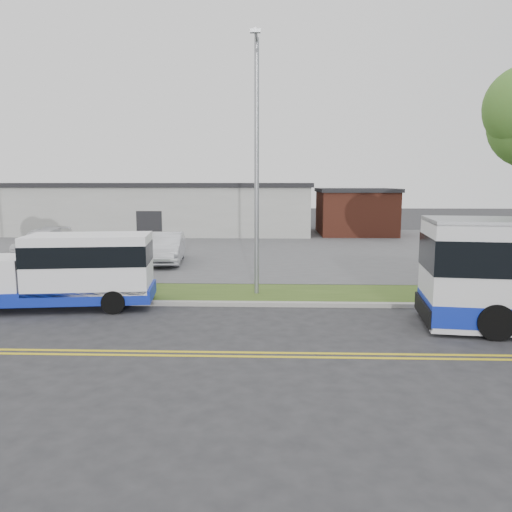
{
  "coord_description": "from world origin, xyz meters",
  "views": [
    {
      "loc": [
        3.65,
        -16.29,
        4.38
      ],
      "look_at": [
        2.98,
        2.54,
        1.6
      ],
      "focal_mm": 35.0,
      "sensor_mm": 36.0,
      "label": 1
    }
  ],
  "objects_px": {
    "parked_car_b": "(42,242)",
    "shuttle_bus": "(71,269)",
    "streetlight_near": "(257,160)",
    "pedestrian": "(115,267)",
    "parked_car_a": "(166,248)"
  },
  "relations": [
    {
      "from": "parked_car_b",
      "to": "shuttle_bus",
      "type": "bearing_deg",
      "value": -63.78
    },
    {
      "from": "streetlight_near",
      "to": "shuttle_bus",
      "type": "bearing_deg",
      "value": -162.47
    },
    {
      "from": "streetlight_near",
      "to": "parked_car_b",
      "type": "bearing_deg",
      "value": 142.19
    },
    {
      "from": "shuttle_bus",
      "to": "pedestrian",
      "type": "bearing_deg",
      "value": 74.15
    },
    {
      "from": "streetlight_near",
      "to": "shuttle_bus",
      "type": "distance_m",
      "value": 7.79
    },
    {
      "from": "streetlight_near",
      "to": "pedestrian",
      "type": "height_order",
      "value": "streetlight_near"
    },
    {
      "from": "streetlight_near",
      "to": "parked_car_b",
      "type": "relative_size",
      "value": 1.85
    },
    {
      "from": "pedestrian",
      "to": "parked_car_b",
      "type": "relative_size",
      "value": 0.3
    },
    {
      "from": "parked_car_b",
      "to": "streetlight_near",
      "type": "bearing_deg",
      "value": -40.56
    },
    {
      "from": "shuttle_bus",
      "to": "parked_car_b",
      "type": "bearing_deg",
      "value": 111.29
    },
    {
      "from": "shuttle_bus",
      "to": "parked_car_a",
      "type": "distance_m",
      "value": 9.43
    },
    {
      "from": "parked_car_a",
      "to": "shuttle_bus",
      "type": "bearing_deg",
      "value": -104.04
    },
    {
      "from": "pedestrian",
      "to": "parked_car_a",
      "type": "xyz_separation_m",
      "value": [
        0.86,
        6.01,
        0.03
      ]
    },
    {
      "from": "streetlight_near",
      "to": "parked_car_a",
      "type": "distance_m",
      "value": 9.89
    },
    {
      "from": "streetlight_near",
      "to": "pedestrian",
      "type": "relative_size",
      "value": 6.09
    }
  ]
}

